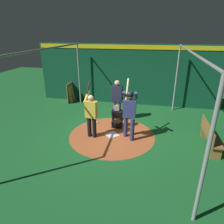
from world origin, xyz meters
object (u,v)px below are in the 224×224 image
(umpire, at_px, (117,98))
(visitor, at_px, (91,113))
(catcher, at_px, (117,118))
(batter, at_px, (129,110))
(home_plate, at_px, (112,135))
(bat_rack, at_px, (72,92))
(bench, at_px, (210,135))
(baseball_0, at_px, (97,122))

(umpire, xyz_separation_m, visitor, (1.64, -0.63, -0.08))
(catcher, bearing_deg, batter, 36.00)
(catcher, relative_size, umpire, 0.55)
(home_plate, distance_m, bat_rack, 4.62)
(visitor, bearing_deg, umpire, 165.93)
(bench, bearing_deg, catcher, -104.15)
(bat_rack, relative_size, bench, 0.72)
(catcher, distance_m, umpire, 0.93)
(visitor, bearing_deg, home_plate, 115.37)
(batter, distance_m, bat_rack, 5.13)
(batter, distance_m, baseball_0, 2.06)
(batter, relative_size, visitor, 1.07)
(home_plate, bearing_deg, visitor, -71.69)
(catcher, relative_size, bat_rack, 0.83)
(umpire, distance_m, bat_rack, 3.63)
(batter, xyz_separation_m, umpire, (-1.48, -0.72, -0.08))
(visitor, height_order, bench, visitor)
(catcher, xyz_separation_m, baseball_0, (-0.18, -0.89, -0.34))
(bat_rack, distance_m, bench, 7.31)
(catcher, bearing_deg, bat_rack, -131.85)
(bat_rack, xyz_separation_m, bench, (3.58, 6.37, -0.05))
(visitor, bearing_deg, catcher, 148.24)
(batter, relative_size, catcher, 2.17)
(catcher, bearing_deg, home_plate, -4.72)
(batter, height_order, umpire, batter)
(baseball_0, bearing_deg, catcher, 78.47)
(batter, xyz_separation_m, bat_rack, (-3.55, -3.65, -0.60))
(bat_rack, xyz_separation_m, baseball_0, (2.57, 2.18, -0.45))
(catcher, xyz_separation_m, bench, (0.83, 3.30, 0.05))
(batter, xyz_separation_m, visitor, (0.16, -1.35, -0.16))
(home_plate, bearing_deg, bat_rack, -139.08)
(bench, relative_size, baseball_0, 22.21)
(batter, xyz_separation_m, baseball_0, (-0.98, -1.47, -1.05))
(batter, relative_size, umpire, 1.19)
(batter, distance_m, bench, 2.80)
(catcher, xyz_separation_m, bat_rack, (-2.75, -3.07, 0.10))
(home_plate, bearing_deg, bench, 88.13)
(visitor, relative_size, bench, 1.21)
(umpire, distance_m, visitor, 1.76)
(home_plate, relative_size, umpire, 0.23)
(home_plate, bearing_deg, catcher, 175.28)
(visitor, height_order, baseball_0, visitor)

